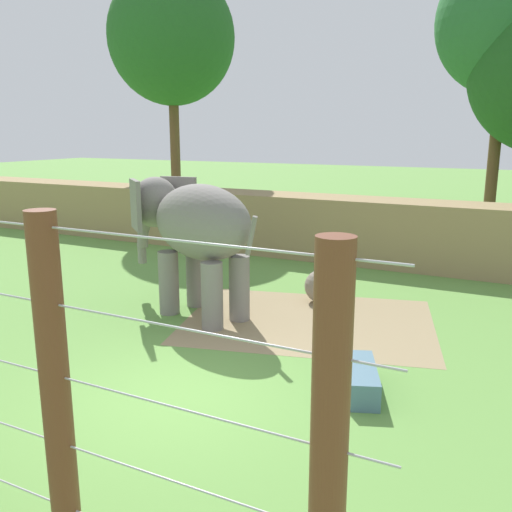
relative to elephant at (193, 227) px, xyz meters
The scene contains 8 objects.
ground_plane 4.64m from the elephant, 61.32° to the right, with size 120.00×120.00×0.00m, color #609342.
dirt_patch 3.38m from the elephant, 14.63° to the left, with size 5.47×4.12×0.01m, color #937F5B.
embankment_wall 7.25m from the elephant, 73.86° to the left, with size 36.00×1.80×2.06m, color #997F56.
elephant is the anchor object (origin of this frame).
enrichment_ball 3.57m from the elephant, 42.04° to the left, with size 0.82×0.82×0.82m, color gray.
feed_trough 5.40m from the elephant, 25.13° to the right, with size 0.97×1.49×0.44m.
tree_left_of_centre 14.56m from the elephant, 126.41° to the left, with size 5.50×5.50×11.04m.
tree_far_right 15.29m from the elephant, 67.58° to the left, with size 5.07×5.07×10.78m.
Camera 1 is at (4.78, -6.65, 4.18)m, focal length 38.45 mm.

